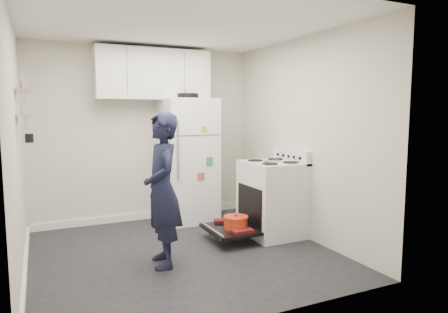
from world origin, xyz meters
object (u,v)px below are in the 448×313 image
open_oven_door (233,226)px  person (162,190)px  refrigerator (188,160)px  electric_range (271,199)px

open_oven_door → person: bearing=-159.4°
refrigerator → open_oven_door: bearing=-81.9°
open_oven_door → person: (-0.99, -0.37, 0.60)m
open_oven_door → person: size_ratio=0.45×
refrigerator → person: size_ratio=1.16×
open_oven_door → person: 1.21m
refrigerator → electric_range: bearing=-56.6°
electric_range → open_oven_door: 0.63m
open_oven_door → person: person is taller
open_oven_door → refrigerator: bearing=98.1°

